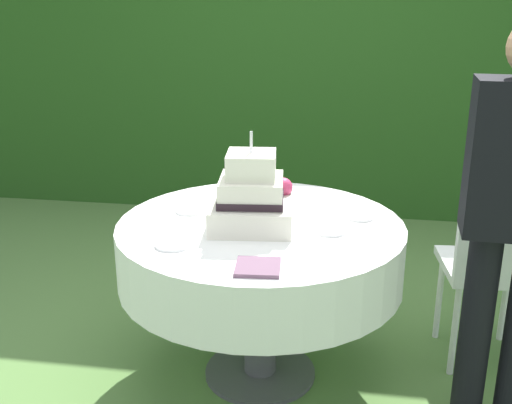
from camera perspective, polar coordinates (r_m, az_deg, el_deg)
The scene contains 10 objects.
ground_plane at distance 2.95m, azimuth 0.39°, elevation -15.60°, with size 20.00×20.00×0.00m, color #547A3D.
foliage_hedge at distance 4.98m, azimuth 5.02°, elevation 15.18°, with size 6.95×0.66×2.72m, color #234C19.
cake_table at distance 2.65m, azimuth 0.41°, elevation -4.68°, with size 1.22×1.22×0.74m.
wedding_cake at distance 2.53m, azimuth -0.36°, elevation 0.38°, with size 0.37×0.37×0.40m.
serving_plate_near at distance 2.52m, azimuth 6.97°, elevation -2.68°, with size 0.12×0.12×0.01m, color white.
serving_plate_far at distance 2.70m, azimuth 9.69°, elevation -1.37°, with size 0.11×0.11×0.01m, color white.
serving_plate_left at distance 2.39m, azimuth -7.71°, elevation -3.92°, with size 0.14×0.14×0.01m, color white.
serving_plate_right at distance 2.75m, azimuth -6.12°, elevation -0.78°, with size 0.13×0.13×0.01m, color white.
napkin_stack at distance 2.18m, azimuth 0.17°, elevation -6.06°, with size 0.16×0.16×0.01m, color #6B4C60.
garden_chair at distance 2.94m, azimuth 21.23°, elevation -5.05°, with size 0.43×0.43×0.89m.
Camera 1 is at (0.36, -2.41, 1.66)m, focal length 43.09 mm.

